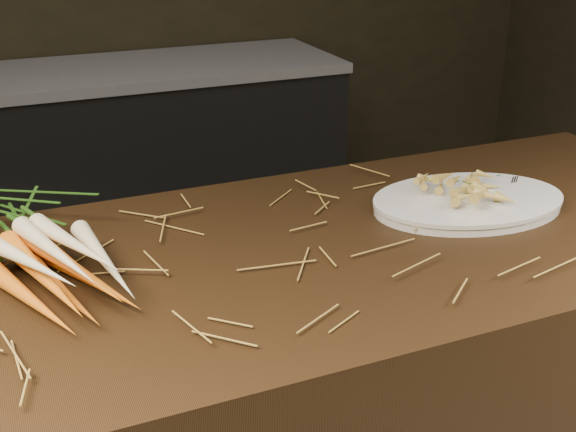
% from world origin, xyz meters
% --- Properties ---
extents(back_counter, '(1.82, 0.62, 0.84)m').
position_xyz_m(back_counter, '(0.30, 2.18, 0.42)').
color(back_counter, black).
rests_on(back_counter, ground).
extents(straw_bedding, '(1.40, 0.60, 0.02)m').
position_xyz_m(straw_bedding, '(0.00, 0.30, 0.91)').
color(straw_bedding, olive).
rests_on(straw_bedding, main_counter).
extents(root_veg_bunch, '(0.33, 0.56, 0.10)m').
position_xyz_m(root_veg_bunch, '(-0.17, 0.43, 0.95)').
color(root_veg_bunch, orange).
rests_on(root_veg_bunch, main_counter).
extents(serving_platter, '(0.41, 0.30, 0.02)m').
position_xyz_m(serving_platter, '(0.66, 0.33, 0.91)').
color(serving_platter, white).
rests_on(serving_platter, main_counter).
extents(roasted_veg_heap, '(0.20, 0.16, 0.04)m').
position_xyz_m(roasted_veg_heap, '(0.66, 0.33, 0.94)').
color(roasted_veg_heap, gold).
rests_on(roasted_veg_heap, serving_platter).
extents(serving_fork, '(0.11, 0.11, 0.00)m').
position_xyz_m(serving_fork, '(0.79, 0.30, 0.92)').
color(serving_fork, silver).
rests_on(serving_fork, serving_platter).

